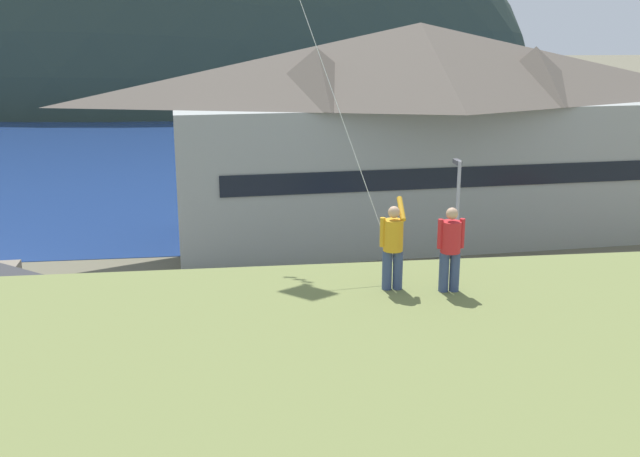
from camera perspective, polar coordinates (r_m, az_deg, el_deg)
The scene contains 17 objects.
ground_plane at distance 24.87m, azimuth 4.91°, elevation -13.87°, with size 600.00×600.00×0.00m, color #66604C.
parking_lot_pad at distance 29.23m, azimuth 2.86°, elevation -9.08°, with size 40.00×20.00×0.10m, color slate.
bay_water at distance 82.25m, azimuth -3.82°, elevation 6.74°, with size 360.00×84.00×0.03m, color navy.
far_hill_east_peak at distance 137.20m, azimuth -10.58°, elevation 9.90°, with size 127.22×72.74×82.38m, color #2D3D33.
harbor_lodge at distance 43.88m, azimuth 7.50°, elevation 7.82°, with size 30.15×12.61×12.30m.
storage_shed_waterside at distance 42.45m, azimuth -0.86°, elevation 1.90°, with size 6.37×4.61×4.41m.
wharf_dock at distance 55.86m, azimuth -3.65°, elevation 3.07°, with size 3.20×13.01×0.70m.
moored_boat_wharfside at distance 57.24m, azimuth -7.04°, elevation 3.66°, with size 2.55×6.19×2.16m.
moored_boat_outer_mooring at distance 56.30m, azimuth 0.03°, elevation 3.58°, with size 2.66×8.00×2.16m.
moored_boat_inner_slip at distance 53.07m, azimuth -7.47°, elevation 2.73°, with size 2.88×8.46×2.16m.
parked_car_front_row_red at distance 26.33m, azimuth 13.60°, elevation -9.93°, with size 4.21×2.08×1.82m.
parked_car_front_row_silver at distance 24.63m, azimuth 3.27°, elevation -11.33°, with size 4.27×2.20×1.82m.
parked_car_front_row_end at distance 23.46m, azimuth -8.91°, elevation -12.94°, with size 4.32×2.29×1.82m.
parked_car_corner_spot at distance 29.10m, azimuth -7.88°, elevation -7.15°, with size 4.30×2.26×1.82m.
parking_light_pole at distance 34.44m, azimuth 10.44°, elevation 0.92°, with size 0.24×0.78×6.18m.
person_kite_flyer at distance 15.03m, azimuth 5.62°, elevation -1.21°, with size 0.53×0.65×1.86m.
person_companion at distance 15.07m, azimuth 9.98°, elevation -1.39°, with size 0.55×0.40×1.74m.
Camera 1 is at (-4.76, -21.22, 12.06)m, focal length 41.71 mm.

